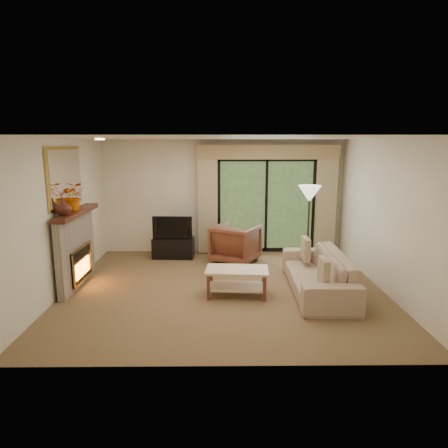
{
  "coord_description": "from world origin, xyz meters",
  "views": [
    {
      "loc": [
        -0.08,
        -6.67,
        2.52
      ],
      "look_at": [
        0.0,
        0.3,
        1.1
      ],
      "focal_mm": 32.0,
      "sensor_mm": 36.0,
      "label": 1
    }
  ],
  "objects_px": {
    "media_console": "(174,248)",
    "sofa": "(318,272)",
    "armchair": "(236,244)",
    "coffee_table": "(237,282)"
  },
  "relations": [
    {
      "from": "media_console",
      "to": "coffee_table",
      "type": "xyz_separation_m",
      "value": [
        1.32,
        -2.27,
        0.01
      ]
    },
    {
      "from": "armchair",
      "to": "sofa",
      "type": "xyz_separation_m",
      "value": [
        1.34,
        -1.73,
        -0.07
      ]
    },
    {
      "from": "media_console",
      "to": "armchair",
      "type": "bearing_deg",
      "value": -11.38
    },
    {
      "from": "media_console",
      "to": "sofa",
      "type": "xyz_separation_m",
      "value": [
        2.72,
        -2.09,
        0.11
      ]
    },
    {
      "from": "media_console",
      "to": "armchair",
      "type": "relative_size",
      "value": 1.0
    },
    {
      "from": "media_console",
      "to": "sofa",
      "type": "distance_m",
      "value": 3.43
    },
    {
      "from": "sofa",
      "to": "armchair",
      "type": "bearing_deg",
      "value": -140.86
    },
    {
      "from": "media_console",
      "to": "sofa",
      "type": "relative_size",
      "value": 0.39
    },
    {
      "from": "armchair",
      "to": "coffee_table",
      "type": "bearing_deg",
      "value": 116.12
    },
    {
      "from": "media_console",
      "to": "coffee_table",
      "type": "bearing_deg",
      "value": -56.66
    }
  ]
}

